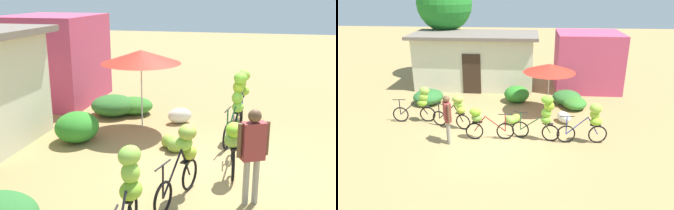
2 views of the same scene
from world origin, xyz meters
TOP-DOWN VIEW (x-y plane):
  - ground_plane at (0.00, 0.00)m, footprint 60.00×60.00m
  - shop_pink at (4.30, 6.10)m, footprint 3.20×2.80m
  - hedge_bush_front_right at (0.78, 3.70)m, footprint 1.16×1.08m
  - hedge_bush_mid at (3.08, 3.61)m, footprint 1.31×1.31m
  - hedge_bush_by_door at (3.36, 3.05)m, footprint 1.07×1.21m
  - market_umbrella at (2.15, 2.41)m, footprint 2.14×2.14m
  - bicycle_leftmost at (-2.89, 1.12)m, footprint 1.69×0.44m
  - bicycle_near_pile at (-1.36, 0.59)m, footprint 1.58×0.55m
  - bicycle_center_loaded at (-0.29, -0.22)m, footprint 1.72×0.38m
  - bicycle_by_shop at (1.89, -0.17)m, footprint 1.69×0.49m
  - bicycle_rightmost at (3.48, -0.25)m, footprint 1.74×0.41m
  - banana_pile_on_ground at (0.74, 1.24)m, footprint 0.68×0.66m
  - produce_sack at (2.76, 1.47)m, footprint 0.74×0.83m
  - person_vendor at (-1.39, -0.61)m, footprint 0.35×0.53m

SIDE VIEW (x-z plane):
  - ground_plane at x=0.00m, z-range 0.00..0.00m
  - banana_pile_on_ground at x=0.74m, z-range -0.01..0.34m
  - produce_sack at x=2.76m, z-range 0.00..0.44m
  - hedge_bush_by_door at x=3.36m, z-range 0.00..0.51m
  - hedge_bush_mid at x=3.08m, z-range 0.00..0.61m
  - hedge_bush_front_right at x=0.78m, z-range 0.00..0.75m
  - bicycle_center_loaded at x=-0.29m, z-range 0.12..1.31m
  - bicycle_near_pile at x=-1.36m, z-range 0.14..1.49m
  - bicycle_leftmost at x=-2.89m, z-range 0.13..1.58m
  - bicycle_rightmost at x=3.48m, z-range 0.14..1.61m
  - bicycle_by_shop at x=1.89m, z-range 0.15..1.86m
  - person_vendor at x=-1.39m, z-range 0.20..1.94m
  - shop_pink at x=4.30m, z-range 0.00..2.90m
  - market_umbrella at x=2.15m, z-range 0.90..3.05m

